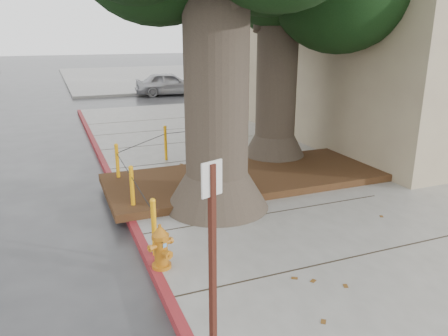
% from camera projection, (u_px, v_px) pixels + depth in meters
% --- Properties ---
extents(ground, '(140.00, 140.00, 0.00)m').
position_uv_depth(ground, '(301.00, 277.00, 6.44)').
color(ground, '#28282B').
rests_on(ground, ground).
extents(sidewalk_far, '(16.00, 20.00, 0.15)m').
position_uv_depth(sidewalk_far, '(169.00, 76.00, 35.13)').
color(sidewalk_far, slate).
rests_on(sidewalk_far, ground).
extents(curb_red, '(0.14, 26.00, 0.16)m').
position_uv_depth(curb_red, '(134.00, 227.00, 7.92)').
color(curb_red, maroon).
rests_on(curb_red, ground).
extents(planter_bed, '(6.40, 2.60, 0.16)m').
position_uv_depth(planter_bed, '(247.00, 177.00, 10.14)').
color(planter_bed, black).
rests_on(planter_bed, sidewalk_main).
extents(building_side_white, '(10.00, 10.00, 9.00)m').
position_uv_depth(building_side_white, '(306.00, 18.00, 33.81)').
color(building_side_white, silver).
rests_on(building_side_white, ground).
extents(building_side_grey, '(12.00, 14.00, 12.00)m').
position_uv_depth(building_side_grey, '(327.00, 4.00, 40.81)').
color(building_side_grey, slate).
rests_on(building_side_grey, ground).
extents(bollard_ring, '(3.79, 5.39, 0.95)m').
position_uv_depth(bollard_ring, '(167.00, 162.00, 9.81)').
color(bollard_ring, orange).
rests_on(bollard_ring, sidewalk_main).
extents(fire_hydrant, '(0.37, 0.37, 0.69)m').
position_uv_depth(fire_hydrant, '(161.00, 247.00, 6.32)').
color(fire_hydrant, '#BC6A13').
rests_on(fire_hydrant, sidewalk_main).
extents(signpost, '(0.22, 0.10, 2.27)m').
position_uv_depth(signpost, '(213.00, 265.00, 3.97)').
color(signpost, '#471911').
rests_on(signpost, sidewalk_main).
extents(car_silver, '(3.96, 1.94, 1.30)m').
position_uv_depth(car_silver, '(169.00, 84.00, 24.80)').
color(car_silver, '#A6A6AB').
rests_on(car_silver, ground).
extents(car_red, '(3.59, 1.49, 1.16)m').
position_uv_depth(car_red, '(308.00, 82.00, 26.51)').
color(car_red, maroon).
rests_on(car_red, ground).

